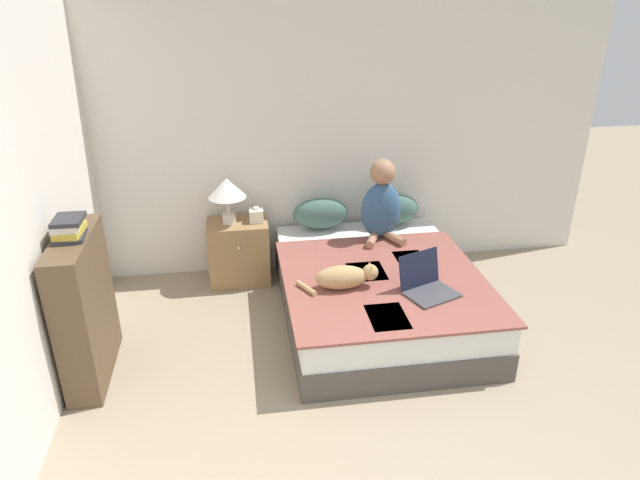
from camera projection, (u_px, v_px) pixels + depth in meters
name	position (u px, v px, depth m)	size (l,w,h in m)	color
wall_back	(327.00, 132.00, 5.01)	(5.02, 0.05, 2.55)	silver
wall_side	(20.00, 219.00, 3.20)	(0.05, 4.36, 2.55)	silver
bed	(377.00, 292.00, 4.55)	(1.51, 1.94, 0.45)	#4C4742
pillow_near	(321.00, 213.00, 5.09)	(0.49, 0.24, 0.29)	#42665B
pillow_far	(392.00, 209.00, 5.19)	(0.49, 0.24, 0.29)	#42665B
person_sitting	(381.00, 204.00, 4.85)	(0.36, 0.35, 0.70)	#33567A
cat_tabby	(345.00, 277.00, 4.13)	(0.60, 0.20, 0.18)	tan
laptop_open	(427.00, 285.00, 4.08)	(0.44, 0.43, 0.27)	#424247
nightstand	(239.00, 252.00, 5.08)	(0.53, 0.39, 0.57)	#937047
table_lamp	(227.00, 190.00, 4.82)	(0.32, 0.32, 0.40)	beige
tissue_box	(256.00, 215.00, 4.95)	(0.12, 0.12, 0.14)	beige
bookshelf	(85.00, 308.00, 3.78)	(0.22, 0.79, 1.03)	brown
book_stack_top	(68.00, 228.00, 3.53)	(0.20, 0.25, 0.14)	#2D2D33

